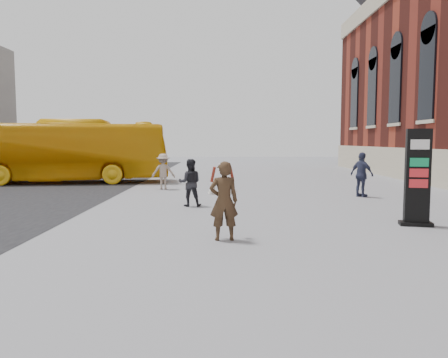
{
  "coord_description": "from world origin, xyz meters",
  "views": [
    {
      "loc": [
        -0.71,
        -10.02,
        2.19
      ],
      "look_at": [
        -0.69,
        0.47,
        1.27
      ],
      "focal_mm": 35.0,
      "sensor_mm": 36.0,
      "label": 1
    }
  ],
  "objects_px": {
    "woman": "(224,200)",
    "pedestrian_a": "(190,183)",
    "pedestrian_c": "(362,175)",
    "bus": "(54,151)",
    "pedestrian_b": "(163,172)",
    "info_pylon": "(417,178)"
  },
  "relations": [
    {
      "from": "bus",
      "to": "pedestrian_c",
      "type": "xyz_separation_m",
      "value": [
        14.25,
        -5.84,
        -0.77
      ]
    },
    {
      "from": "pedestrian_b",
      "to": "pedestrian_c",
      "type": "relative_size",
      "value": 0.92
    },
    {
      "from": "woman",
      "to": "pedestrian_a",
      "type": "xyz_separation_m",
      "value": [
        -1.12,
        5.05,
        -0.1
      ]
    },
    {
      "from": "info_pylon",
      "to": "pedestrian_b",
      "type": "distance_m",
      "value": 11.52
    },
    {
      "from": "pedestrian_b",
      "to": "pedestrian_c",
      "type": "height_order",
      "value": "pedestrian_c"
    },
    {
      "from": "woman",
      "to": "pedestrian_b",
      "type": "relative_size",
      "value": 1.08
    },
    {
      "from": "bus",
      "to": "woman",
      "type": "bearing_deg",
      "value": -153.11
    },
    {
      "from": "pedestrian_a",
      "to": "pedestrian_c",
      "type": "xyz_separation_m",
      "value": [
        6.54,
        2.43,
        0.08
      ]
    },
    {
      "from": "pedestrian_a",
      "to": "info_pylon",
      "type": "bearing_deg",
      "value": 148.52
    },
    {
      "from": "woman",
      "to": "bus",
      "type": "distance_m",
      "value": 16.0
    },
    {
      "from": "woman",
      "to": "pedestrian_c",
      "type": "height_order",
      "value": "pedestrian_c"
    },
    {
      "from": "bus",
      "to": "info_pylon",
      "type": "bearing_deg",
      "value": -136.85
    },
    {
      "from": "info_pylon",
      "to": "pedestrian_a",
      "type": "bearing_deg",
      "value": 162.51
    },
    {
      "from": "pedestrian_c",
      "to": "info_pylon",
      "type": "bearing_deg",
      "value": 140.94
    },
    {
      "from": "pedestrian_a",
      "to": "pedestrian_c",
      "type": "distance_m",
      "value": 6.98
    },
    {
      "from": "info_pylon",
      "to": "woman",
      "type": "bearing_deg",
      "value": -150.14
    },
    {
      "from": "pedestrian_a",
      "to": "pedestrian_b",
      "type": "relative_size",
      "value": 0.98
    },
    {
      "from": "pedestrian_b",
      "to": "pedestrian_c",
      "type": "bearing_deg",
      "value": 156.89
    },
    {
      "from": "woman",
      "to": "pedestrian_b",
      "type": "height_order",
      "value": "woman"
    },
    {
      "from": "woman",
      "to": "bus",
      "type": "relative_size",
      "value": 0.15
    },
    {
      "from": "pedestrian_b",
      "to": "pedestrian_a",
      "type": "bearing_deg",
      "value": 102.61
    },
    {
      "from": "pedestrian_a",
      "to": "pedestrian_b",
      "type": "distance_m",
      "value": 5.39
    }
  ]
}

